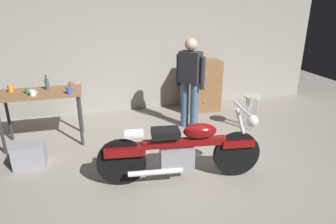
{
  "coord_description": "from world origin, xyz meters",
  "views": [
    {
      "loc": [
        -1.18,
        -3.47,
        2.29
      ],
      "look_at": [
        -0.03,
        0.7,
        0.65
      ],
      "focal_mm": 31.76,
      "sensor_mm": 36.0,
      "label": 1
    }
  ],
  "objects": [
    {
      "name": "storage_bin",
      "position": [
        -2.11,
        0.75,
        0.17
      ],
      "size": [
        0.44,
        0.32,
        0.34
      ],
      "primitive_type": "cube",
      "color": "gray",
      "rests_on": "ground_plane"
    },
    {
      "name": "mug_brown_stoneware",
      "position": [
        -1.47,
        1.57,
        0.95
      ],
      "size": [
        0.11,
        0.07,
        0.11
      ],
      "color": "brown",
      "rests_on": "workbench"
    },
    {
      "name": "mug_orange_travel",
      "position": [
        -2.4,
        1.63,
        0.95
      ],
      "size": [
        0.12,
        0.08,
        0.1
      ],
      "color": "orange",
      "rests_on": "workbench"
    },
    {
      "name": "workbench",
      "position": [
        -1.96,
        1.5,
        0.79
      ],
      "size": [
        1.3,
        0.64,
        0.9
      ],
      "color": "brown",
      "rests_on": "ground_plane"
    },
    {
      "name": "shop_stool",
      "position": [
        1.69,
        1.11,
        0.5
      ],
      "size": [
        0.32,
        0.32,
        0.64
      ],
      "color": "#B2B2B7",
      "rests_on": "ground_plane"
    },
    {
      "name": "mug_white_ceramic",
      "position": [
        -2.03,
        1.31,
        0.94
      ],
      "size": [
        0.12,
        0.09,
        0.09
      ],
      "color": "white",
      "rests_on": "workbench"
    },
    {
      "name": "bottle",
      "position": [
        -1.85,
        1.61,
        1.0
      ],
      "size": [
        0.06,
        0.06,
        0.24
      ],
      "color": "#3F4C59",
      "rests_on": "workbench"
    },
    {
      "name": "mug_green_speckled",
      "position": [
        -2.12,
        1.45,
        0.94
      ],
      "size": [
        0.11,
        0.08,
        0.09
      ],
      "color": "#3D7F4C",
      "rests_on": "workbench"
    },
    {
      "name": "person_standing",
      "position": [
        0.6,
        1.48,
        0.93
      ],
      "size": [
        0.42,
        0.44,
        1.67
      ],
      "rotation": [
        0.0,
        0.0,
        2.31
      ],
      "color": "#405D7C",
      "rests_on": "ground_plane"
    },
    {
      "name": "motorcycle",
      "position": [
        -0.08,
        -0.18,
        0.45
      ],
      "size": [
        2.18,
        0.61,
        1.0
      ],
      "rotation": [
        0.0,
        0.0,
        -0.13
      ],
      "color": "black",
      "rests_on": "ground_plane"
    },
    {
      "name": "mug_blue_enamel",
      "position": [
        -1.49,
        1.26,
        0.95
      ],
      "size": [
        0.11,
        0.07,
        0.11
      ],
      "color": "#2D51AD",
      "rests_on": "workbench"
    },
    {
      "name": "back_wall",
      "position": [
        0.0,
        2.8,
        1.55
      ],
      "size": [
        8.0,
        0.12,
        3.1
      ],
      "primitive_type": "cube",
      "color": "gray",
      "rests_on": "ground_plane"
    },
    {
      "name": "ground_plane",
      "position": [
        0.0,
        0.0,
        0.0
      ],
      "size": [
        12.0,
        12.0,
        0.0
      ],
      "primitive_type": "plane",
      "color": "gray"
    },
    {
      "name": "wooden_dresser",
      "position": [
        1.15,
        2.3,
        0.55
      ],
      "size": [
        0.8,
        0.47,
        1.1
      ],
      "color": "brown",
      "rests_on": "ground_plane"
    }
  ]
}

